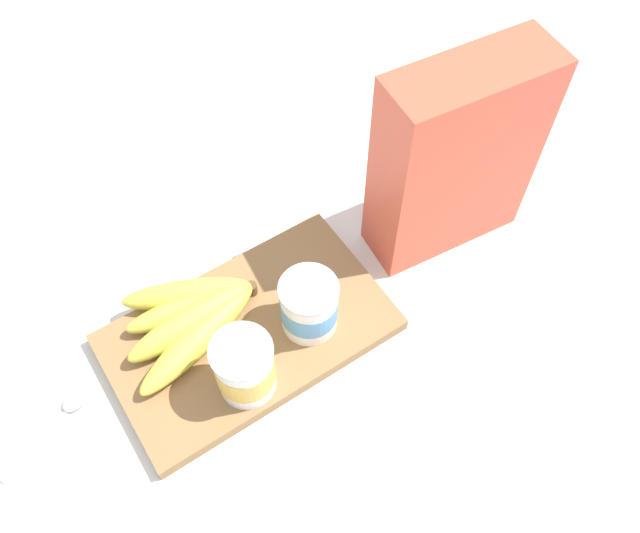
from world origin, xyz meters
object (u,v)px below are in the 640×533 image
(banana_bunch, at_px, (192,316))
(yogurt_cup_front, at_px, (309,306))
(cutting_board, at_px, (249,332))
(cereal_box, at_px, (457,162))
(yogurt_cup_back, at_px, (245,368))
(spoon, at_px, (59,418))

(banana_bunch, bearing_deg, yogurt_cup_front, 147.13)
(cutting_board, distance_m, banana_bunch, 0.07)
(cereal_box, bearing_deg, cutting_board, -174.71)
(yogurt_cup_front, height_order, yogurt_cup_back, yogurt_cup_back)
(cutting_board, relative_size, yogurt_cup_front, 4.21)
(cereal_box, xyz_separation_m, yogurt_cup_back, (0.34, 0.06, -0.08))
(banana_bunch, bearing_deg, cereal_box, 172.40)
(yogurt_cup_back, relative_size, spoon, 0.69)
(yogurt_cup_front, height_order, spoon, yogurt_cup_front)
(yogurt_cup_back, bearing_deg, spoon, -24.07)
(cereal_box, relative_size, banana_bunch, 1.46)
(yogurt_cup_back, bearing_deg, yogurt_cup_front, -164.75)
(spoon, bearing_deg, cereal_box, 176.61)
(yogurt_cup_back, distance_m, banana_bunch, 0.11)
(yogurt_cup_back, relative_size, banana_bunch, 0.46)
(yogurt_cup_back, height_order, banana_bunch, yogurt_cup_back)
(cereal_box, height_order, banana_bunch, cereal_box)
(cereal_box, bearing_deg, spoon, -177.28)
(cereal_box, xyz_separation_m, spoon, (0.55, -0.03, -0.14))
(yogurt_cup_front, relative_size, yogurt_cup_back, 0.92)
(cutting_board, relative_size, spoon, 2.67)
(cutting_board, relative_size, yogurt_cup_back, 3.85)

